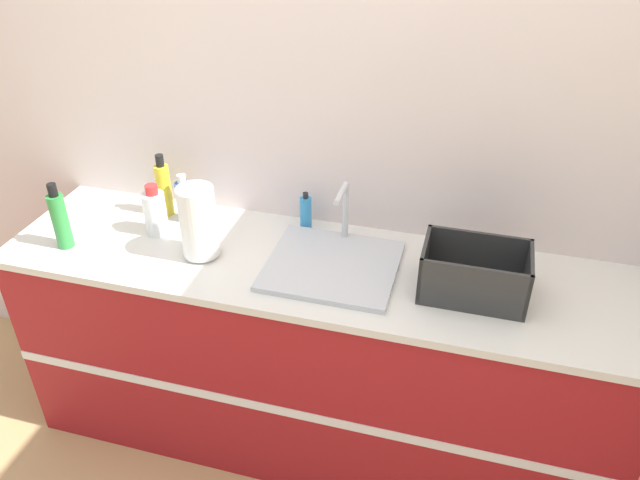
% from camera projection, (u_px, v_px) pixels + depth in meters
% --- Properties ---
extents(wall_back, '(4.67, 0.06, 2.60)m').
position_uv_depth(wall_back, '(339.00, 122.00, 2.25)').
color(wall_back, silver).
rests_on(wall_back, ground_plane).
extents(counter_cabinet, '(2.29, 0.60, 0.89)m').
position_uv_depth(counter_cabinet, '(316.00, 356.00, 2.45)').
color(counter_cabinet, maroon).
rests_on(counter_cabinet, ground_plane).
extents(sink, '(0.45, 0.41, 0.25)m').
position_uv_depth(sink, '(333.00, 263.00, 2.18)').
color(sink, silver).
rests_on(sink, counter_cabinet).
extents(paper_towel_roll, '(0.13, 0.13, 0.27)m').
position_uv_depth(paper_towel_roll, '(198.00, 222.00, 2.18)').
color(paper_towel_roll, '#4C4C51').
rests_on(paper_towel_roll, counter_cabinet).
extents(dish_rack, '(0.34, 0.22, 0.17)m').
position_uv_depth(dish_rack, '(474.00, 277.00, 2.03)').
color(dish_rack, '#2D2D2D').
rests_on(dish_rack, counter_cabinet).
extents(bottle_yellow, '(0.06, 0.06, 0.26)m').
position_uv_depth(bottle_yellow, '(164.00, 188.00, 2.44)').
color(bottle_yellow, yellow).
rests_on(bottle_yellow, counter_cabinet).
extents(bottle_white_spray, '(0.08, 0.08, 0.20)m').
position_uv_depth(bottle_white_spray, '(155.00, 212.00, 2.34)').
color(bottle_white_spray, white).
rests_on(bottle_white_spray, counter_cabinet).
extents(bottle_green, '(0.06, 0.06, 0.26)m').
position_uv_depth(bottle_green, '(60.00, 219.00, 2.24)').
color(bottle_green, '#2D8C3D').
rests_on(bottle_green, counter_cabinet).
extents(bottle_blue, '(0.06, 0.06, 0.20)m').
position_uv_depth(bottle_blue, '(184.00, 200.00, 2.42)').
color(bottle_blue, '#2D56B7').
rests_on(bottle_blue, counter_cabinet).
extents(soap_dispenser, '(0.04, 0.04, 0.15)m').
position_uv_depth(soap_dispenser, '(306.00, 212.00, 2.38)').
color(soap_dispenser, '#338CCC').
rests_on(soap_dispenser, counter_cabinet).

